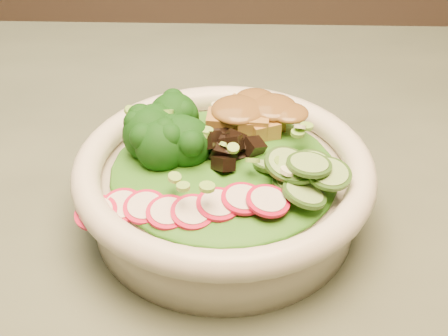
{
  "coord_description": "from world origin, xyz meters",
  "views": [
    {
      "loc": [
        0.02,
        -0.45,
        1.12
      ],
      "look_at": [
        0.0,
        -0.03,
        0.81
      ],
      "focal_mm": 50.0,
      "sensor_mm": 36.0,
      "label": 1
    }
  ],
  "objects": [
    {
      "name": "tofu_cubes",
      "position": [
        0.03,
        0.03,
        0.82
      ],
      "size": [
        0.09,
        0.06,
        0.03
      ],
      "primitive_type": null,
      "rotation": [
        0.0,
        0.0,
        -0.07
      ],
      "color": "#A97B38",
      "rests_on": "salad_bowl"
    },
    {
      "name": "scallion_garnish",
      "position": [
        0.0,
        -0.03,
        0.83
      ],
      "size": [
        0.18,
        0.18,
        0.02
      ],
      "primitive_type": null,
      "color": "#77B740",
      "rests_on": "salad_bowl"
    },
    {
      "name": "radish_slices",
      "position": [
        -0.02,
        -0.09,
        0.81
      ],
      "size": [
        0.11,
        0.05,
        0.02
      ],
      "primitive_type": null,
      "rotation": [
        0.0,
        0.0,
        -0.07
      ],
      "color": "#B80E33",
      "rests_on": "salad_bowl"
    },
    {
      "name": "mushroom_heap",
      "position": [
        0.01,
        -0.02,
        0.82
      ],
      "size": [
        0.07,
        0.07,
        0.04
      ],
      "primitive_type": null,
      "rotation": [
        0.0,
        0.0,
        -0.07
      ],
      "color": "black",
      "rests_on": "salad_bowl"
    },
    {
      "name": "dining_table",
      "position": [
        0.0,
        0.0,
        0.64
      ],
      "size": [
        1.2,
        0.8,
        0.75
      ],
      "color": "black",
      "rests_on": "ground"
    },
    {
      "name": "cucumber_slices",
      "position": [
        0.06,
        -0.05,
        0.82
      ],
      "size": [
        0.07,
        0.07,
        0.03
      ],
      "primitive_type": null,
      "rotation": [
        0.0,
        0.0,
        -0.07
      ],
      "color": "#98CA70",
      "rests_on": "salad_bowl"
    },
    {
      "name": "broccoli_florets",
      "position": [
        -0.05,
        -0.01,
        0.82
      ],
      "size": [
        0.08,
        0.07,
        0.04
      ],
      "primitive_type": null,
      "rotation": [
        0.0,
        0.0,
        -0.07
      ],
      "color": "black",
      "rests_on": "salad_bowl"
    },
    {
      "name": "salad_bowl",
      "position": [
        0.0,
        -0.03,
        0.79
      ],
      "size": [
        0.26,
        0.26,
        0.07
      ],
      "rotation": [
        0.0,
        0.0,
        -0.07
      ],
      "color": "silver",
      "rests_on": "dining_table"
    },
    {
      "name": "lettuce_bed",
      "position": [
        0.0,
        -0.03,
        0.81
      ],
      "size": [
        0.19,
        0.19,
        0.02
      ],
      "primitive_type": "ellipsoid",
      "color": "#235F14",
      "rests_on": "salad_bowl"
    },
    {
      "name": "peanut_sauce",
      "position": [
        0.03,
        0.03,
        0.83
      ],
      "size": [
        0.07,
        0.05,
        0.02
      ],
      "primitive_type": "ellipsoid",
      "color": "brown",
      "rests_on": "tofu_cubes"
    }
  ]
}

